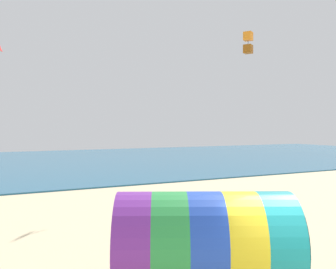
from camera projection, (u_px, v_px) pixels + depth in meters
The scene contains 3 objects.
sea at pixel (42, 162), 42.62m from camera, with size 120.00×40.00×0.10m, color #236084.
giant_inflatable_tube at pixel (205, 243), 9.29m from camera, with size 5.00×4.17×2.55m.
kite_orange_box at pixel (248, 43), 23.30m from camera, with size 0.68×0.68×1.42m.
Camera 1 is at (-6.20, -5.88, 4.18)m, focal length 40.00 mm.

